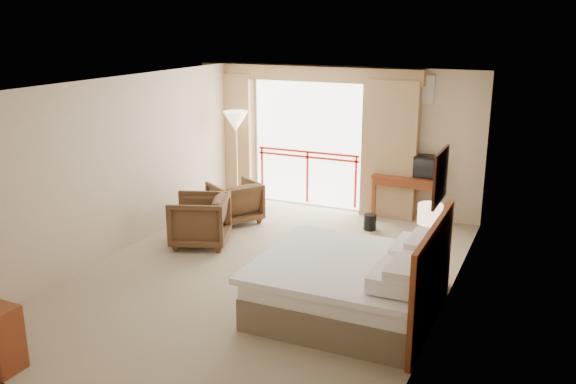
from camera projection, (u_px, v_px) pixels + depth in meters
The scene contains 28 objects.
floor at pixel (265, 275), 8.69m from camera, with size 7.00×7.00×0.00m, color gray.
ceiling at pixel (263, 84), 7.96m from camera, with size 7.00×7.00×0.00m, color white.
wall_back at pixel (348, 140), 11.39m from camera, with size 5.00×5.00×0.00m, color #C6AD8C.
wall_front at pixel (83, 279), 5.26m from camera, with size 5.00×5.00×0.00m, color #C6AD8C.
wall_left at pixel (118, 166), 9.32m from camera, with size 7.00×7.00×0.00m, color #C6AD8C.
wall_right at pixel (450, 206), 7.33m from camera, with size 7.00×7.00×0.00m, color #C6AD8C.
balcony_door at pixel (308, 144), 11.73m from camera, with size 2.40×2.40×0.00m, color white.
balcony_railing at pixel (307, 164), 11.82m from camera, with size 2.09×0.03×1.02m.
curtain_left at pixel (230, 136), 12.26m from camera, with size 1.00×0.26×2.50m, color #977149.
curtain_right at pixel (390, 150), 10.95m from camera, with size 1.00×0.26×2.50m, color #977149.
valance at pixel (307, 73), 11.28m from camera, with size 4.40×0.22×0.28m, color #977149.
hvac_vent at pixel (420, 89), 10.57m from camera, with size 0.50×0.04×0.50m, color silver.
bed at pixel (352, 285), 7.47m from camera, with size 2.13×2.06×0.97m.
headboard at pixel (432, 277), 7.01m from camera, with size 0.06×2.10×1.30m, color #632512.
framed_art at pixel (440, 177), 6.68m from camera, with size 0.04×0.72×0.60m.
nightstand at pixel (426, 267), 8.25m from camera, with size 0.39×0.47×0.56m, color #632512.
table_lamp at pixel (430, 215), 8.10m from camera, with size 0.33×0.33×0.58m.
phone at pixel (421, 248), 8.05m from camera, with size 0.18×0.14×0.08m, color black.
desk at pixel (410, 184), 11.02m from camera, with size 1.26×0.61×0.82m.
tv at pixel (427, 166), 10.74m from camera, with size 0.43×0.34×0.39m.
coffee_maker at pixel (391, 167), 11.03m from camera, with size 0.12×0.12×0.25m, color black.
cup at pixel (398, 172), 10.94m from camera, with size 0.06×0.06×0.09m, color white.
wastebasket at pixel (370, 222), 10.53m from camera, with size 0.22×0.22×0.27m, color black.
armchair_far at pixel (235, 221), 11.00m from camera, with size 0.79×0.82×0.74m, color #442D1B.
armchair_near at pixel (201, 244), 9.87m from camera, with size 0.87×0.90×0.81m, color #442D1B.
side_table at pixel (205, 212), 10.38m from camera, with size 0.46×0.46×0.50m.
book at pixel (205, 203), 10.33m from camera, with size 0.16×0.21×0.02m, color white.
floor_lamp at pixel (236, 125), 11.49m from camera, with size 0.47×0.47×1.85m.
Camera 1 is at (3.63, -7.18, 3.51)m, focal length 38.00 mm.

